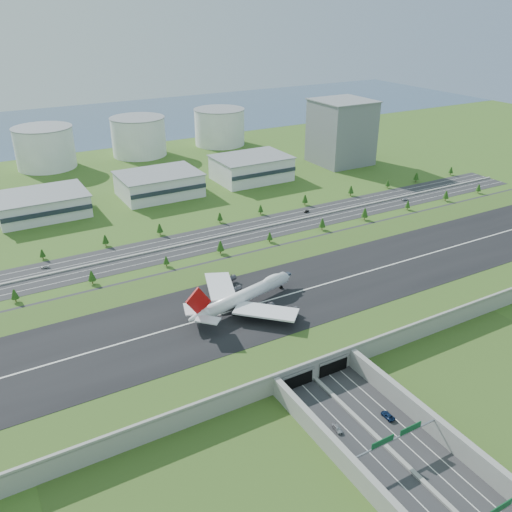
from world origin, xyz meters
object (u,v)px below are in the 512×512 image
car_2 (388,416)px  car_6 (405,199)px  car_5 (307,211)px  office_tower (341,132)px  car_0 (337,428)px  car_7 (45,267)px  boeing_747 (244,296)px

car_2 → car_6: (169.13, 169.47, -0.06)m
car_6 → car_5: bearing=77.5°
office_tower → car_6: bearing=-101.0°
office_tower → car_5: (-98.53, -90.91, -26.69)m
car_0 → car_5: size_ratio=1.21×
office_tower → car_7: 290.58m
office_tower → car_0: office_tower is taller
car_2 → car_6: size_ratio=1.09×
car_0 → car_7: 192.34m
car_2 → car_7: 203.35m
boeing_747 → car_5: (105.30, 102.81, -12.83)m
boeing_747 → car_7: bearing=110.9°
office_tower → car_7: bearing=-161.7°
car_5 → car_7: (-176.17, 0.02, -0.03)m
car_6 → office_tower: bearing=-12.4°
car_6 → car_7: 254.42m
car_6 → car_2: bearing=133.7°
office_tower → boeing_747: 281.54m
car_0 → car_5: (111.03, 180.96, -0.17)m
car_0 → car_7: car_0 is taller
car_5 → boeing_747: bearing=-62.3°
car_2 → boeing_747: bearing=-79.2°
office_tower → boeing_747: size_ratio=0.87×
car_5 → car_2: bearing=-42.9°
car_7 → office_tower: bearing=124.6°
boeing_747 → car_2: bearing=-94.0°
car_5 → car_7: 176.17m
car_6 → car_7: car_6 is taller
car_2 → car_5: 206.14m
car_5 → car_7: car_5 is taller
boeing_747 → car_2: (13.96, -81.98, -12.70)m
office_tower → car_6: office_tower is taller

